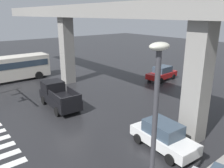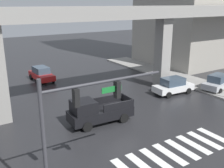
{
  "view_description": "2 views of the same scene",
  "coord_description": "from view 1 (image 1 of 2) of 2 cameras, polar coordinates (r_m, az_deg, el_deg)",
  "views": [
    {
      "loc": [
        15.71,
        -8.15,
        7.97
      ],
      "look_at": [
        -0.22,
        4.55,
        1.69
      ],
      "focal_mm": 36.56,
      "sensor_mm": 36.0,
      "label": 1
    },
    {
      "loc": [
        -11.45,
        -16.82,
        9.13
      ],
      "look_at": [
        0.3,
        1.73,
        2.38
      ],
      "focal_mm": 42.48,
      "sensor_mm": 36.0,
      "label": 2
    }
  ],
  "objects": [
    {
      "name": "city_bus",
      "position": [
        30.41,
        -25.51,
        3.59
      ],
      "size": [
        2.89,
        10.83,
        2.99
      ],
      "color": "beige",
      "rests_on": "ground"
    },
    {
      "name": "ground_plane",
      "position": [
        19.41,
        -10.24,
        -7.41
      ],
      "size": [
        120.0,
        120.0,
        0.0
      ],
      "primitive_type": "plane",
      "color": "#232326"
    },
    {
      "name": "pickup_truck",
      "position": [
        20.85,
        -13.32,
        -2.91
      ],
      "size": [
        5.2,
        2.3,
        2.08
      ],
      "color": "black",
      "rests_on": "ground"
    },
    {
      "name": "sedan_white",
      "position": [
        14.59,
        12.68,
        -12.53
      ],
      "size": [
        4.41,
        2.18,
        1.72
      ],
      "color": "silver",
      "rests_on": "ground"
    },
    {
      "name": "elevated_overpass",
      "position": [
        20.08,
        -0.06,
        15.97
      ],
      "size": [
        48.23,
        2.49,
        8.83
      ],
      "color": "gray",
      "rests_on": "ground"
    },
    {
      "name": "street_lamp_near_corner",
      "position": [
        7.24,
        10.53,
        -11.29
      ],
      "size": [
        0.44,
        0.7,
        7.24
      ],
      "color": "#38383D",
      "rests_on": "ground"
    },
    {
      "name": "sedan_red",
      "position": [
        29.31,
        12.38,
        2.67
      ],
      "size": [
        2.19,
        4.41,
        1.72
      ],
      "color": "red",
      "rests_on": "ground"
    }
  ]
}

